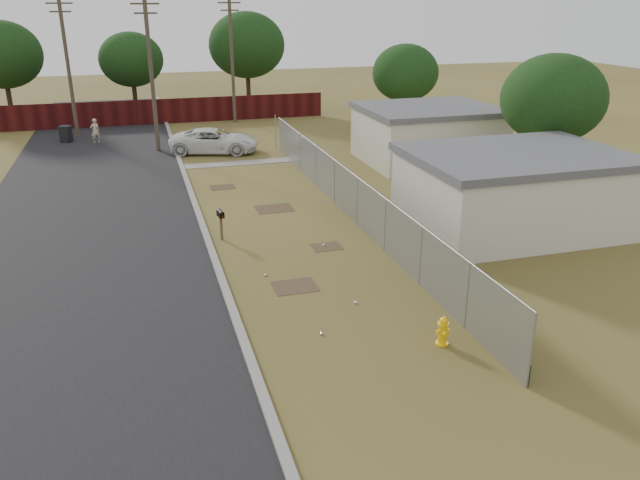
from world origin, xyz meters
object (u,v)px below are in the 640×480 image
object	(u,v)px
mailbox	(221,216)
pedestrian	(95,131)
fire_hydrant	(443,331)
pickup_truck	(214,141)
trash_bin	(66,134)

from	to	relation	value
mailbox	pedestrian	size ratio (longest dim) A/B	0.75
fire_hydrant	mailbox	xyz separation A→B (m)	(-4.54, 9.49, 0.55)
fire_hydrant	pickup_truck	world-z (taller)	pickup_truck
trash_bin	pedestrian	bearing A→B (deg)	-27.66
pedestrian	trash_bin	xyz separation A→B (m)	(-1.87, 0.98, -0.26)
trash_bin	pickup_truck	bearing A→B (deg)	-33.24
pedestrian	trash_bin	bearing A→B (deg)	-46.87
pickup_truck	pedestrian	world-z (taller)	pedestrian
fire_hydrant	trash_bin	distance (m)	32.09
fire_hydrant	pedestrian	world-z (taller)	pedestrian
mailbox	trash_bin	distance (m)	21.62
fire_hydrant	pickup_truck	distance (m)	24.31
fire_hydrant	mailbox	distance (m)	10.53
fire_hydrant	mailbox	size ratio (longest dim) A/B	0.71
fire_hydrant	trash_bin	size ratio (longest dim) A/B	0.82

